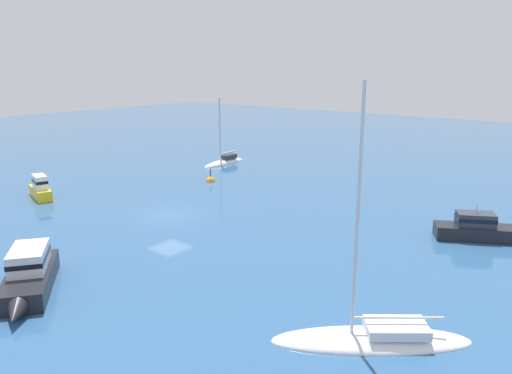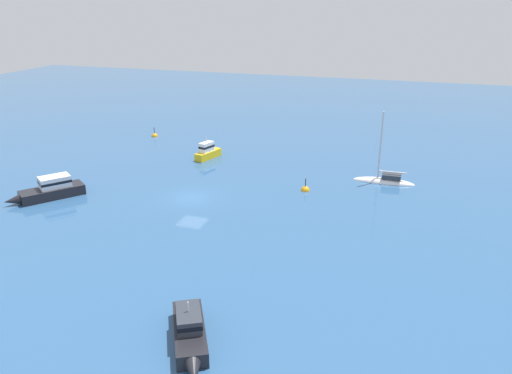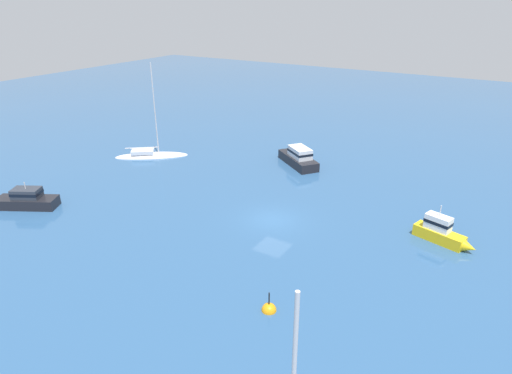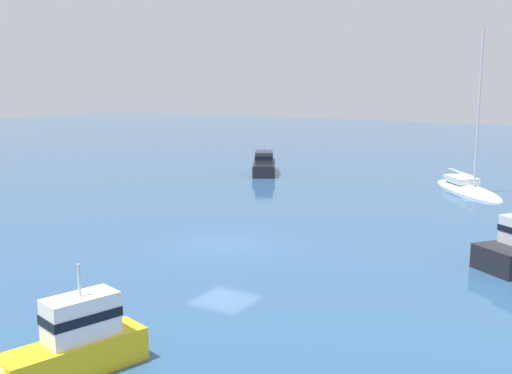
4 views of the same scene
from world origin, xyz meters
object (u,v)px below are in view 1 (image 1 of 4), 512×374
object	(u,v)px
sailboat	(225,162)
sloop	(373,339)
powerboat	(29,275)
channel_buoy	(211,181)
cabin_cruiser	(480,229)
launch	(40,188)

from	to	relation	value
sailboat	sloop	world-z (taller)	sloop
sloop	powerboat	distance (m)	16.36
powerboat	sailboat	bearing A→B (deg)	152.05
sailboat	sloop	distance (m)	37.02
channel_buoy	cabin_cruiser	bearing A→B (deg)	177.89
launch	cabin_cruiser	size ratio (longest dim) A/B	0.76
launch	channel_buoy	size ratio (longest dim) A/B	2.78
sloop	launch	bearing A→B (deg)	-43.67
sailboat	launch	size ratio (longest dim) A/B	1.70
sloop	launch	size ratio (longest dim) A/B	2.33
powerboat	launch	bearing A→B (deg)	-172.89
launch	cabin_cruiser	distance (m)	33.44
powerboat	channel_buoy	size ratio (longest dim) A/B	3.96
channel_buoy	sloop	bearing A→B (deg)	146.66
sailboat	sloop	bearing A→B (deg)	51.06
sloop	cabin_cruiser	bearing A→B (deg)	-128.23
powerboat	cabin_cruiser	world-z (taller)	cabin_cruiser
sailboat	channel_buoy	size ratio (longest dim) A/B	4.73
launch	powerboat	xyz separation A→B (m)	(-16.06, 9.14, 0.02)
cabin_cruiser	launch	bearing A→B (deg)	172.58
sailboat	cabin_cruiser	bearing A→B (deg)	74.16
sloop	launch	xyz separation A→B (m)	(31.17, -2.91, 0.66)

